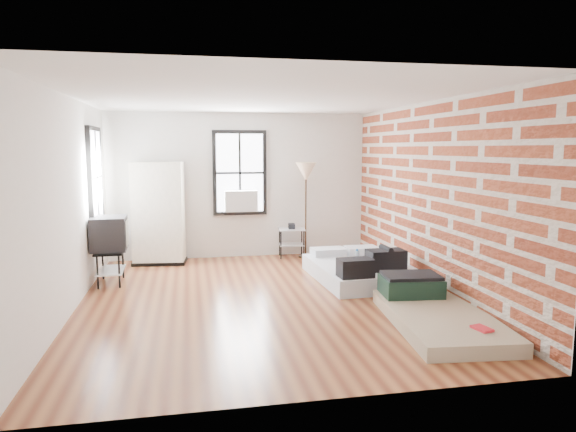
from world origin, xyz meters
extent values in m
plane|color=#5A2917|center=(0.00, 0.00, 0.00)|extent=(6.00, 6.00, 0.00)
cube|color=silver|center=(0.00, 3.00, 1.40)|extent=(5.00, 0.01, 2.80)
cube|color=silver|center=(0.00, -3.00, 1.40)|extent=(5.00, 0.01, 2.80)
cube|color=silver|center=(-2.50, 0.00, 1.40)|extent=(0.01, 6.00, 2.80)
cube|color=brown|center=(2.50, 0.00, 1.40)|extent=(0.02, 6.00, 2.80)
cube|color=white|center=(0.00, 0.00, 2.80)|extent=(5.00, 6.00, 0.01)
cube|color=white|center=(0.00, 2.95, 1.65)|extent=(0.90, 0.02, 1.50)
cube|color=black|center=(-0.48, 2.97, 1.65)|extent=(0.07, 0.08, 1.64)
cube|color=black|center=(0.48, 2.97, 1.65)|extent=(0.07, 0.08, 1.64)
cube|color=black|center=(0.00, 2.97, 2.44)|extent=(0.90, 0.08, 0.07)
cube|color=black|center=(0.00, 2.97, 0.86)|extent=(0.90, 0.08, 0.07)
cube|color=black|center=(0.00, 2.94, 1.65)|extent=(0.04, 0.02, 1.50)
cube|color=black|center=(0.00, 2.94, 1.65)|extent=(0.90, 0.02, 0.04)
cube|color=beige|center=(0.00, 2.83, 1.12)|extent=(0.62, 0.30, 0.40)
cube|color=white|center=(-2.45, 1.80, 1.65)|extent=(0.02, 0.90, 1.50)
cube|color=black|center=(-2.47, 1.32, 1.65)|extent=(0.08, 0.07, 1.64)
cube|color=black|center=(-2.47, 2.29, 1.65)|extent=(0.08, 0.07, 1.64)
cube|color=black|center=(-2.47, 1.80, 2.44)|extent=(0.08, 0.90, 0.07)
cube|color=black|center=(-2.47, 1.80, 0.86)|extent=(0.08, 0.90, 0.07)
cube|color=black|center=(-2.44, 1.80, 1.65)|extent=(0.02, 0.04, 1.50)
cube|color=black|center=(-2.44, 1.80, 1.65)|extent=(0.02, 0.90, 0.04)
cube|color=silver|center=(1.75, 0.80, 0.13)|extent=(1.55, 2.05, 0.26)
cube|color=silver|center=(1.40, 1.56, 0.32)|extent=(0.59, 0.39, 0.12)
cube|color=silver|center=(2.02, 1.59, 0.32)|extent=(0.59, 0.39, 0.12)
cube|color=black|center=(1.98, 0.34, 0.42)|extent=(0.59, 0.36, 0.31)
cylinder|color=black|center=(1.98, 0.34, 0.59)|extent=(0.10, 0.37, 0.08)
cube|color=black|center=(1.38, 0.00, 0.39)|extent=(0.51, 0.34, 0.27)
cylinder|color=#9EB7CB|center=(1.65, 0.74, 0.37)|extent=(0.07, 0.07, 0.23)
cylinder|color=#16599D|center=(1.65, 0.74, 0.50)|extent=(0.04, 0.04, 0.03)
cube|color=tan|center=(1.95, -1.50, 0.08)|extent=(1.31, 2.20, 0.17)
cube|color=black|center=(1.92, -0.72, 0.29)|extent=(0.82, 0.63, 0.24)
cube|color=black|center=(1.92, -0.72, 0.43)|extent=(0.78, 0.58, 0.04)
cube|color=red|center=(2.11, -2.12, 0.18)|extent=(0.19, 0.25, 0.03)
cube|color=black|center=(-1.53, 2.65, 0.03)|extent=(1.00, 0.65, 0.06)
cube|color=white|center=(-1.53, 2.65, 0.97)|extent=(0.96, 0.60, 1.81)
cylinder|color=black|center=(0.74, 2.57, 0.28)|extent=(0.02, 0.02, 0.56)
cylinder|color=black|center=(1.18, 2.53, 0.28)|extent=(0.02, 0.02, 0.56)
cylinder|color=black|center=(0.77, 2.91, 0.28)|extent=(0.02, 0.02, 0.56)
cylinder|color=black|center=(1.21, 2.87, 0.28)|extent=(0.02, 0.02, 0.56)
cube|color=silver|center=(0.98, 2.72, 0.56)|extent=(0.54, 0.45, 0.02)
cube|color=silver|center=(0.98, 2.72, 0.25)|extent=(0.52, 0.43, 0.02)
cube|color=black|center=(0.98, 2.72, 0.62)|extent=(0.14, 0.19, 0.10)
cylinder|color=black|center=(1.24, 2.65, 0.01)|extent=(0.26, 0.26, 0.03)
cylinder|color=black|center=(1.24, 2.65, 0.83)|extent=(0.03, 0.03, 1.60)
cone|color=tan|center=(1.24, 2.65, 1.68)|extent=(0.40, 0.40, 0.35)
cylinder|color=black|center=(-2.37, 1.01, 0.26)|extent=(0.03, 0.03, 0.52)
cylinder|color=black|center=(-2.05, 1.02, 0.26)|extent=(0.03, 0.03, 0.52)
cylinder|color=black|center=(-2.39, 1.64, 0.26)|extent=(0.03, 0.03, 0.52)
cylinder|color=black|center=(-2.07, 1.65, 0.26)|extent=(0.03, 0.03, 0.52)
cube|color=black|center=(-2.22, 1.33, 0.52)|extent=(0.44, 0.77, 0.03)
cube|color=silver|center=(-2.22, 1.33, 0.21)|extent=(0.42, 0.75, 0.02)
cube|color=black|center=(-2.22, 1.33, 0.80)|extent=(0.54, 0.62, 0.52)
cube|color=black|center=(-1.96, 1.34, 0.80)|extent=(0.04, 0.50, 0.42)
camera|label=1|loc=(-0.98, -6.98, 2.12)|focal=32.00mm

